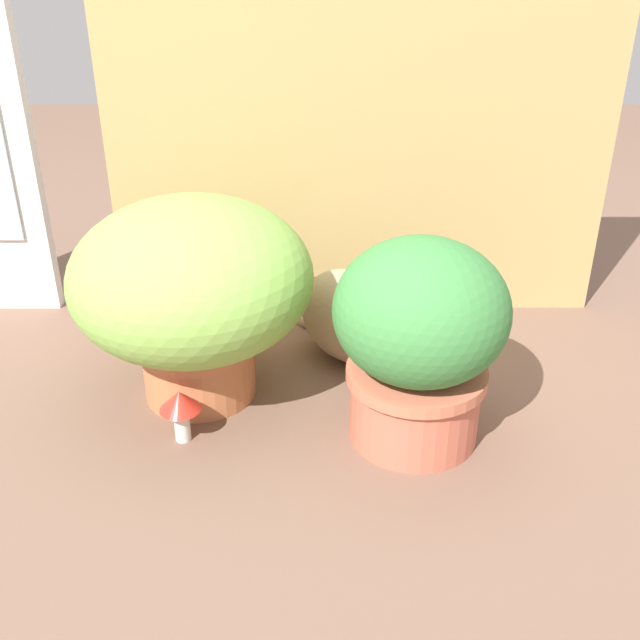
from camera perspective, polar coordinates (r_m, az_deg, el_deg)
The scene contains 6 objects.
ground_plane at distance 1.61m, azimuth -1.40°, elevation -6.48°, with size 6.00×6.00×0.00m, color brown.
cardboard_backdrop at distance 1.87m, azimuth 3.08°, elevation 12.43°, with size 1.23×0.03×0.82m, color tan.
grass_planter at distance 1.54m, azimuth -9.62°, elevation 2.49°, with size 0.50×0.50×0.44m.
leafy_planter at distance 1.41m, azimuth 7.69°, elevation -1.28°, with size 0.33×0.33×0.42m.
cat at distance 1.71m, azimuth 2.74°, elevation 0.46°, with size 0.31×0.35×0.32m.
mushroom_ornament_red at distance 1.49m, azimuth -10.56°, elevation -6.43°, with size 0.08×0.08×0.11m.
Camera 1 is at (0.04, -1.32, 0.91)m, focal length 41.81 mm.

